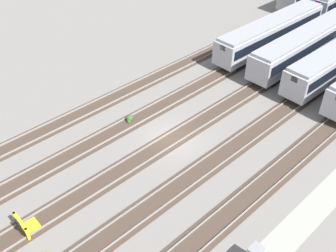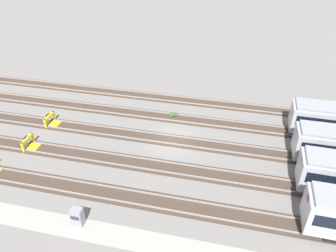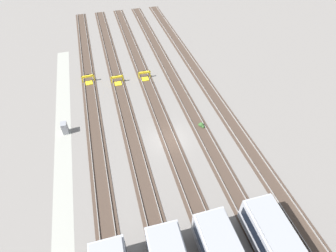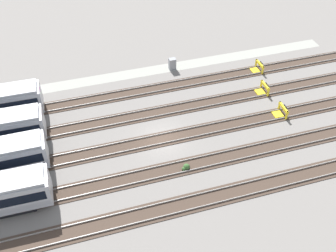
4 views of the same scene
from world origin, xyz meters
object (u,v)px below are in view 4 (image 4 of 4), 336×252
at_px(electrical_cabinet, 172,64).
at_px(bumper_stop_near_inner_track, 263,89).
at_px(bumper_stop_nearest_track, 258,67).
at_px(bumper_stop_middle_track, 281,111).
at_px(weed_clump, 186,167).

bearing_deg(electrical_cabinet, bumper_stop_near_inner_track, 139.04).
height_order(bumper_stop_nearest_track, bumper_stop_near_inner_track, same).
relative_size(bumper_stop_nearest_track, bumper_stop_near_inner_track, 1.00).
distance_m(bumper_stop_near_inner_track, electrical_cabinet, 12.22).
bearing_deg(bumper_stop_near_inner_track, electrical_cabinet, -40.96).
bearing_deg(bumper_stop_middle_track, electrical_cabinet, -53.21).
bearing_deg(weed_clump, bumper_stop_middle_track, -160.12).
height_order(bumper_stop_near_inner_track, electrical_cabinet, electrical_cabinet).
height_order(bumper_stop_nearest_track, bumper_stop_middle_track, same).
bearing_deg(bumper_stop_nearest_track, electrical_cabinet, -18.53).
bearing_deg(bumper_stop_near_inner_track, weed_clump, 35.14).
relative_size(bumper_stop_nearest_track, weed_clump, 2.18).
distance_m(bumper_stop_middle_track, weed_clump, 13.93).
bearing_deg(weed_clump, bumper_stop_nearest_track, -136.82).
bearing_deg(weed_clump, electrical_cabinet, -102.47).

